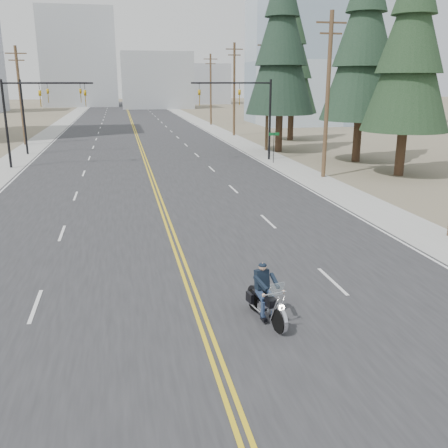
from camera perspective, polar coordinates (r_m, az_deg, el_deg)
name	(u,v)px	position (r m, az deg, el deg)	size (l,w,h in m)	color
ground_plane	(215,356)	(13.36, -1.08, -14.80)	(400.00, 400.00, 0.00)	#776D56
road	(133,126)	(81.60, -10.33, 10.95)	(20.00, 200.00, 0.01)	#303033
sidewalk_left	(57,127)	(82.12, -18.51, 10.43)	(3.00, 200.00, 0.01)	#A5A5A0
sidewalk_right	(205,125)	(82.70, -2.20, 11.25)	(3.00, 200.00, 0.01)	#A5A5A0
traffic_mast_left	(31,106)	(43.87, -21.20, 12.47)	(7.10, 0.26, 7.00)	black
traffic_mast_right	(248,104)	(44.72, 2.75, 13.55)	(7.10, 0.26, 7.00)	black
traffic_mast_far	(41,103)	(51.83, -20.19, 12.88)	(6.10, 0.26, 7.00)	black
street_sign	(274,142)	(43.54, 5.71, 9.28)	(0.90, 0.06, 2.62)	black
utility_pole_b	(328,94)	(37.27, 11.76, 14.37)	(2.20, 0.30, 11.50)	brown
utility_pole_c	(268,93)	(51.41, 4.99, 14.71)	(2.20, 0.30, 11.00)	brown
utility_pole_d	(234,88)	(65.92, 1.17, 15.26)	(2.20, 0.30, 11.50)	brown
utility_pole_e	(211,88)	(82.59, -1.53, 15.23)	(2.20, 0.30, 11.00)	brown
utility_pole_left	(20,94)	(60.21, -22.26, 13.56)	(2.20, 0.30, 10.50)	brown
glass_building	(327,61)	(88.20, 11.65, 17.75)	(24.00, 16.00, 20.00)	#9EB5CC
haze_bldg_b	(157,81)	(136.66, -7.71, 15.94)	(18.00, 14.00, 14.00)	#ADB2B7
haze_bldg_c	(292,72)	(128.40, 7.82, 16.83)	(16.00, 12.00, 18.00)	#B7BCC6
haze_bldg_d	(80,58)	(151.74, -16.17, 17.74)	(20.00, 15.00, 26.00)	#ADB2B7
haze_bldg_e	(205,84)	(163.55, -2.20, 15.70)	(14.00, 14.00, 12.00)	#B7BCC6
motorcyclist	(267,294)	(14.75, 4.89, -7.97)	(0.95, 2.21, 1.73)	black
conifer_near	(411,41)	(39.58, 20.63, 18.94)	(6.27, 6.27, 16.60)	#382619
conifer_mid	(364,37)	(45.62, 15.76, 19.87)	(6.77, 6.77, 18.05)	#382619
conifer_tall	(282,39)	(50.99, 6.60, 20.26)	(6.71, 6.71, 18.65)	#382619
conifer_far	(293,60)	(61.19, 7.89, 18.09)	(6.00, 6.00, 16.07)	#382619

